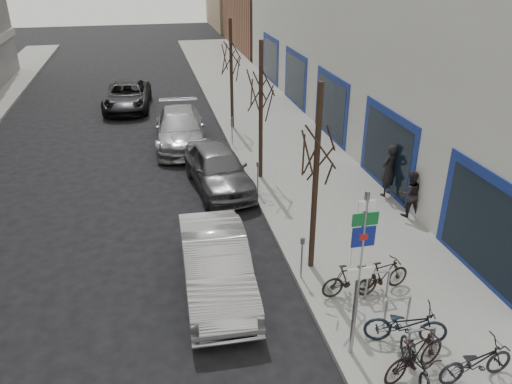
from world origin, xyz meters
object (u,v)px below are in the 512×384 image
bike_near_right (415,355)px  lane_car (127,96)px  bike_far_curb (477,359)px  bike_near_left (417,358)px  tree_near (318,136)px  bike_rack (397,308)px  parked_car_back (180,129)px  parked_car_front (216,265)px  tree_mid (261,79)px  bike_mid_inner (350,279)px  highway_sign_pole (360,267)px  bike_mid_curb (406,322)px  parked_car_mid (218,168)px  meter_back (232,128)px  pedestrian_near (389,170)px  tree_far (231,49)px  meter_mid (258,175)px  meter_front (302,254)px  bike_far_inner (383,275)px  pedestrian_far (410,193)px

bike_near_right → lane_car: 23.36m
bike_far_curb → bike_near_left: bearing=71.6°
tree_near → bike_near_left: tree_near is taller
bike_rack → parked_car_back: parked_car_back is taller
bike_rack → parked_car_front: (-4.00, 2.54, 0.15)m
parked_car_front → parked_car_back: bearing=91.5°
tree_mid → parked_car_front: tree_mid is taller
tree_near → bike_mid_inner: bearing=-69.5°
bike_rack → bike_far_curb: bearing=-66.0°
bike_mid_inner → parked_car_back: 13.19m
tree_mid → lane_car: 13.21m
highway_sign_pole → bike_mid_curb: bearing=2.4°
parked_car_back → parked_car_mid: bearing=-75.3°
bike_near_left → bike_near_right: bearing=103.1°
meter_back → bike_far_curb: (2.49, -15.29, -0.23)m
meter_back → pedestrian_near: bearing=-55.0°
bike_rack → tree_far: size_ratio=0.41×
parked_car_front → bike_mid_curb: bearing=-36.7°
bike_rack → tree_far: (-1.20, 15.90, 3.44)m
meter_mid → meter_back: bearing=90.0°
tree_near → bike_near_left: size_ratio=3.30×
lane_car → meter_mid: bearing=-65.1°
highway_sign_pole → lane_car: bearing=103.3°
tree_far → meter_back: 4.08m
bike_rack → lane_car: size_ratio=0.42×
bike_rack → bike_near_right: bearing=-103.5°
pedestrian_near → bike_mid_inner: bearing=25.5°
meter_front → bike_far_curb: bearing=-59.8°
bike_near_left → tree_far: bearing=100.0°
meter_back → bike_far_inner: 12.22m
tree_mid → bike_near_left: tree_mid is taller
lane_car → bike_near_left: bearing=-70.2°
bike_far_inner → parked_car_front: bearing=62.7°
parked_car_front → bike_mid_inner: bearing=-17.2°
tree_mid → tree_far: size_ratio=1.00×
tree_mid → parked_car_front: (-2.80, -6.86, -3.29)m
meter_back → tree_far: bearing=79.8°
meter_front → lane_car: 19.25m
bike_mid_curb → bike_far_curb: size_ratio=1.08×
parked_car_front → pedestrian_far: (7.00, 2.57, 0.16)m
parked_car_mid → parked_car_back: bearing=95.0°
parked_car_mid → lane_car: size_ratio=0.90×
meter_mid → pedestrian_far: (4.65, -2.79, 0.06)m
bike_near_right → pedestrian_far: size_ratio=1.07×
bike_near_left → bike_mid_curb: 1.07m
parked_car_front → tree_far: bearing=79.7°
meter_front → pedestrian_far: (4.65, 2.71, 0.06)m
meter_front → bike_near_left: bearing=-72.0°
tree_near → parked_car_back: size_ratio=0.98×
bike_mid_inner → pedestrian_near: bearing=-39.2°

